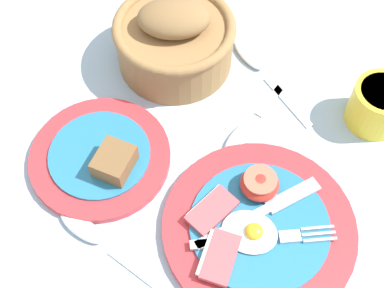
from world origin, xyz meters
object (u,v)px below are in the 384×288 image
Objects in this scene: sugar_cup at (378,105)px; bread_basket at (175,39)px; breakfast_plate at (257,224)px; teaspoon_stray at (97,239)px; bread_plate at (102,157)px; teaspoon_by_saucer at (258,66)px; teaspoon_near_cup at (250,125)px.

sugar_cup is 0.44× the size of bread_basket.
teaspoon_stray is (-0.19, -0.08, -0.01)m from breakfast_plate.
bread_plate reaches higher than teaspoon_by_saucer.
bread_basket is 0.98× the size of teaspoon_near_cup.
teaspoon_near_cup is (0.14, -0.09, -0.04)m from bread_basket.
bread_plate is at bearing -38.79° from teaspoon_near_cup.
teaspoon_by_saucer is 0.36m from teaspoon_stray.
teaspoon_by_saucer is (0.13, 0.02, -0.04)m from bread_basket.
breakfast_plate is 3.12× the size of sugar_cup.
bread_basket is at bearing 128.67° from breakfast_plate.
breakfast_plate is 0.25m from sugar_cup.
bread_basket is 0.32m from teaspoon_stray.
breakfast_plate is 1.28× the size of bread_plate.
bread_plate is 0.22m from teaspoon_near_cup.
bread_plate reaches higher than teaspoon_near_cup.
sugar_cup is 0.43× the size of teaspoon_stray.
sugar_cup is at bearing 130.10° from teaspoon_near_cup.
teaspoon_by_saucer is 0.11m from teaspoon_near_cup.
teaspoon_by_saucer and teaspoon_stray have the same top height.
bread_basket reaches higher than breakfast_plate.
sugar_cup is at bearing -117.13° from teaspoon_stray.
sugar_cup is at bearing 61.06° from breakfast_plate.
breakfast_plate is at bearing -118.94° from sugar_cup.
sugar_cup is (0.35, 0.19, 0.03)m from bread_plate.
bread_basket is at bearing -102.82° from teaspoon_near_cup.
sugar_cup is at bearing 27.83° from bread_plate.
bread_plate is 2.44× the size of sugar_cup.
breakfast_plate is at bearing -8.19° from bread_plate.
bread_basket is (-0.31, 0.02, 0.01)m from sugar_cup.
sugar_cup reaches higher than bread_plate.
teaspoon_stray is at bearing -157.58° from breakfast_plate.
bread_plate is 1.05× the size of teaspoon_near_cup.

